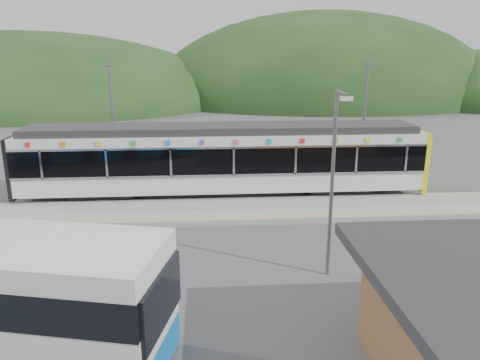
{
  "coord_description": "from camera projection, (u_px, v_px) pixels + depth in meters",
  "views": [
    {
      "loc": [
        -1.96,
        -17.25,
        7.4
      ],
      "look_at": [
        -0.62,
        1.0,
        2.28
      ],
      "focal_mm": 35.0,
      "sensor_mm": 36.0,
      "label": 1
    }
  ],
  "objects": [
    {
      "name": "train",
      "position": [
        223.0,
        158.0,
        23.82
      ],
      "size": [
        20.44,
        3.01,
        3.74
      ],
      "color": "black",
      "rests_on": "ground"
    },
    {
      "name": "hills",
      "position": [
        365.0,
        198.0,
        24.21
      ],
      "size": [
        146.0,
        149.0,
        26.0
      ],
      "color": "#1E3D19",
      "rests_on": "ground"
    },
    {
      "name": "catenary_mast_west",
      "position": [
        113.0,
        121.0,
        25.44
      ],
      "size": [
        0.18,
        1.8,
        7.0
      ],
      "color": "slate",
      "rests_on": "ground"
    },
    {
      "name": "yellow_line",
      "position": [
        252.0,
        217.0,
        20.53
      ],
      "size": [
        26.0,
        0.1,
        0.01
      ],
      "primitive_type": "cube",
      "color": "yellow",
      "rests_on": "platform"
    },
    {
      "name": "catenary_mast_east",
      "position": [
        364.0,
        118.0,
        26.43
      ],
      "size": [
        0.18,
        1.8,
        7.0
      ],
      "color": "slate",
      "rests_on": "ground"
    },
    {
      "name": "ground",
      "position": [
        257.0,
        241.0,
        18.69
      ],
      "size": [
        120.0,
        120.0,
        0.0
      ],
      "primitive_type": "plane",
      "color": "#4C4C4F",
      "rests_on": "ground"
    },
    {
      "name": "lamp_post",
      "position": [
        334.0,
        170.0,
        14.84
      ],
      "size": [
        0.35,
        1.09,
        6.22
      ],
      "rotation": [
        0.0,
        0.0,
        0.02
      ],
      "color": "slate",
      "rests_on": "ground"
    },
    {
      "name": "platform",
      "position": [
        250.0,
        210.0,
        21.82
      ],
      "size": [
        26.0,
        3.2,
        0.3
      ],
      "primitive_type": "cube",
      "color": "#9E9E99",
      "rests_on": "ground"
    }
  ]
}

